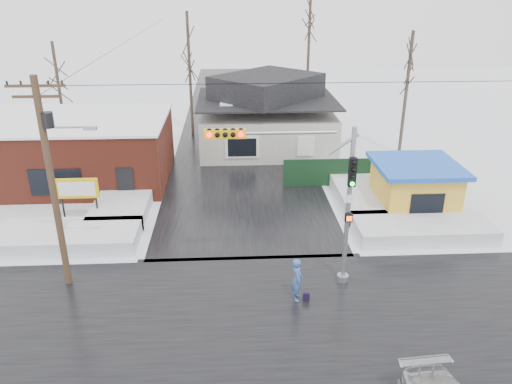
{
  "coord_description": "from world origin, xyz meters",
  "views": [
    {
      "loc": [
        -0.8,
        -15.44,
        12.22
      ],
      "look_at": [
        0.35,
        6.15,
        3.0
      ],
      "focal_mm": 35.0,
      "sensor_mm": 36.0,
      "label": 1
    }
  ],
  "objects_px": {
    "pedestrian": "(297,280)",
    "marquee_sign": "(78,190)",
    "traffic_signal": "(312,187)",
    "kiosk": "(414,187)",
    "utility_pole": "(52,174)"
  },
  "relations": [
    {
      "from": "marquee_sign",
      "to": "kiosk",
      "type": "distance_m",
      "value": 18.51
    },
    {
      "from": "kiosk",
      "to": "traffic_signal",
      "type": "bearing_deg",
      "value": -135.16
    },
    {
      "from": "traffic_signal",
      "to": "kiosk",
      "type": "distance_m",
      "value": 10.43
    },
    {
      "from": "pedestrian",
      "to": "marquee_sign",
      "type": "bearing_deg",
      "value": 59.23
    },
    {
      "from": "traffic_signal",
      "to": "pedestrian",
      "type": "bearing_deg",
      "value": -117.57
    },
    {
      "from": "kiosk",
      "to": "marquee_sign",
      "type": "bearing_deg",
      "value": -178.45
    },
    {
      "from": "traffic_signal",
      "to": "kiosk",
      "type": "bearing_deg",
      "value": 44.84
    },
    {
      "from": "marquee_sign",
      "to": "kiosk",
      "type": "xyz_separation_m",
      "value": [
        18.5,
        0.5,
        -0.46
      ]
    },
    {
      "from": "utility_pole",
      "to": "marquee_sign",
      "type": "relative_size",
      "value": 3.53
    },
    {
      "from": "marquee_sign",
      "to": "kiosk",
      "type": "bearing_deg",
      "value": 1.55
    },
    {
      "from": "traffic_signal",
      "to": "kiosk",
      "type": "relative_size",
      "value": 1.52
    },
    {
      "from": "kiosk",
      "to": "pedestrian",
      "type": "height_order",
      "value": "kiosk"
    },
    {
      "from": "traffic_signal",
      "to": "kiosk",
      "type": "xyz_separation_m",
      "value": [
        7.07,
        7.03,
        -3.08
      ]
    },
    {
      "from": "traffic_signal",
      "to": "pedestrian",
      "type": "height_order",
      "value": "traffic_signal"
    },
    {
      "from": "utility_pole",
      "to": "pedestrian",
      "type": "bearing_deg",
      "value": -10.16
    }
  ]
}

